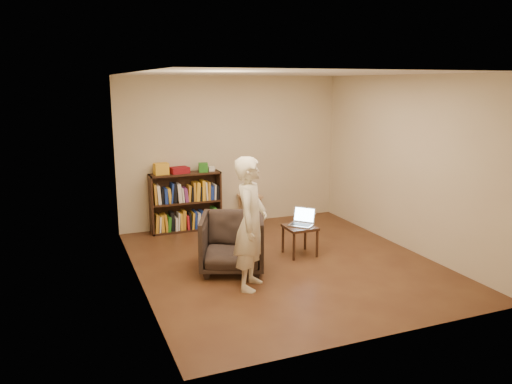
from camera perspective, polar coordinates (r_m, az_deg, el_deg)
name	(u,v)px	position (r m, az deg, el deg)	size (l,w,h in m)	color
floor	(285,263)	(7.10, 3.30, -8.11)	(4.50, 4.50, 0.00)	#432315
ceiling	(287,73)	(6.65, 3.59, 13.37)	(4.50, 4.50, 0.00)	silver
wall_back	(232,151)	(8.81, -2.81, 4.68)	(4.00, 4.00, 0.00)	beige
wall_left	(136,183)	(6.18, -13.58, 1.00)	(4.50, 4.50, 0.00)	beige
wall_right	(407,163)	(7.81, 16.87, 3.15)	(4.50, 4.50, 0.00)	beige
bookshelf	(186,205)	(8.58, -8.05, -1.50)	(1.20, 0.30, 1.00)	black
box_yellow	(161,169)	(8.36, -10.78, 2.62)	(0.23, 0.17, 0.19)	gold
red_cloth	(179,170)	(8.44, -8.76, 2.49)	(0.30, 0.22, 0.10)	maroon
box_green	(203,167)	(8.51, -6.05, 2.81)	(0.15, 0.15, 0.15)	#277820
box_white	(211,169)	(8.58, -5.14, 2.67)	(0.10, 0.10, 0.08)	white
stool	(250,201)	(8.86, -0.70, -1.00)	(0.37, 0.37, 0.53)	#A47F50
armchair	(233,243)	(6.71, -2.70, -5.83)	(0.83, 0.85, 0.78)	black
side_table	(300,231)	(7.33, 5.05, -4.45)	(0.43, 0.43, 0.44)	black
laptop	(302,221)	(7.36, 5.31, -3.31)	(0.45, 0.45, 0.24)	#A7A7AB
person	(251,224)	(6.04, -0.60, -3.62)	(0.60, 0.39, 1.64)	beige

